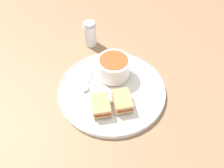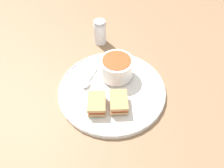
{
  "view_description": "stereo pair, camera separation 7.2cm",
  "coord_description": "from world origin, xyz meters",
  "px_view_note": "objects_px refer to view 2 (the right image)",
  "views": [
    {
      "loc": [
        -0.47,
        0.01,
        0.58
      ],
      "look_at": [
        0.0,
        0.0,
        0.04
      ],
      "focal_mm": 35.0,
      "sensor_mm": 36.0,
      "label": 1
    },
    {
      "loc": [
        -0.46,
        -0.06,
        0.58
      ],
      "look_at": [
        0.0,
        0.0,
        0.04
      ],
      "focal_mm": 35.0,
      "sensor_mm": 36.0,
      "label": 2
    }
  ],
  "objects_px": {
    "soup_bowl": "(116,67)",
    "sandwich_half_far": "(119,102)",
    "spoon": "(87,82)",
    "salt_shaker": "(100,32)",
    "sandwich_half_near": "(97,103)"
  },
  "relations": [
    {
      "from": "soup_bowl",
      "to": "sandwich_half_far",
      "type": "relative_size",
      "value": 1.36
    },
    {
      "from": "sandwich_half_far",
      "to": "sandwich_half_near",
      "type": "bearing_deg",
      "value": 101.81
    },
    {
      "from": "soup_bowl",
      "to": "sandwich_half_far",
      "type": "height_order",
      "value": "soup_bowl"
    },
    {
      "from": "spoon",
      "to": "salt_shaker",
      "type": "xyz_separation_m",
      "value": [
        0.24,
        -0.01,
        0.03
      ]
    },
    {
      "from": "soup_bowl",
      "to": "sandwich_half_near",
      "type": "bearing_deg",
      "value": 162.67
    },
    {
      "from": "sandwich_half_near",
      "to": "sandwich_half_far",
      "type": "distance_m",
      "value": 0.07
    },
    {
      "from": "spoon",
      "to": "salt_shaker",
      "type": "relative_size",
      "value": 1.09
    },
    {
      "from": "soup_bowl",
      "to": "sandwich_half_far",
      "type": "xyz_separation_m",
      "value": [
        -0.13,
        -0.02,
        -0.02
      ]
    },
    {
      "from": "spoon",
      "to": "sandwich_half_far",
      "type": "height_order",
      "value": "sandwich_half_far"
    },
    {
      "from": "salt_shaker",
      "to": "soup_bowl",
      "type": "bearing_deg",
      "value": -155.45
    },
    {
      "from": "salt_shaker",
      "to": "sandwich_half_near",
      "type": "bearing_deg",
      "value": -172.75
    },
    {
      "from": "soup_bowl",
      "to": "sandwich_half_near",
      "type": "distance_m",
      "value": 0.15
    },
    {
      "from": "salt_shaker",
      "to": "sandwich_half_far",
      "type": "bearing_deg",
      "value": -161.3
    },
    {
      "from": "spoon",
      "to": "sandwich_half_far",
      "type": "xyz_separation_m",
      "value": [
        -0.08,
        -0.12,
        0.01
      ]
    },
    {
      "from": "spoon",
      "to": "sandwich_half_far",
      "type": "bearing_deg",
      "value": 70.81
    }
  ]
}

